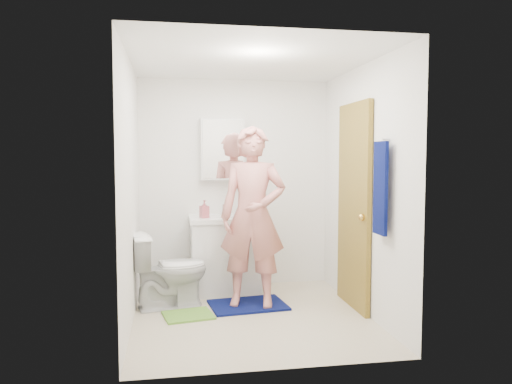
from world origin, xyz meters
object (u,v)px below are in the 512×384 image
toothbrush_cup (246,211)px  man (253,216)px  medicine_cabinet (223,149)px  soap_dispenser (204,209)px  vanity_cabinet (225,256)px  toilet (170,270)px  towel (381,188)px

toothbrush_cup → man: 0.69m
medicine_cabinet → toothbrush_cup: bearing=-31.2°
soap_dispenser → man: bearing=-50.1°
vanity_cabinet → man: (0.21, -0.62, 0.52)m
medicine_cabinet → toilet: bearing=-131.2°
vanity_cabinet → toilet: size_ratio=1.05×
toilet → man: man is taller
soap_dispenser → toothbrush_cup: bearing=17.8°
vanity_cabinet → towel: size_ratio=1.00×
towel → toothbrush_cup: towel is taller
toothbrush_cup → man: (-0.03, -0.69, 0.02)m
medicine_cabinet → towel: medicine_cabinet is taller
medicine_cabinet → man: bearing=-75.7°
vanity_cabinet → towel: 2.08m
soap_dispenser → toothbrush_cup: 0.51m
vanity_cabinet → man: size_ratio=0.44×
towel → toothbrush_cup: bearing=120.9°
vanity_cabinet → towel: bearing=-51.5°
medicine_cabinet → toothbrush_cup: 0.76m
toilet → man: (0.83, -0.14, 0.54)m
soap_dispenser → toothbrush_cup: size_ratio=1.52×
toilet → medicine_cabinet: bearing=-54.0°
medicine_cabinet → man: 1.10m
man → toilet: bearing=-173.9°
soap_dispenser → medicine_cabinet: bearing=52.3°
vanity_cabinet → toothbrush_cup: toothbrush_cup is taller
towel → toothbrush_cup: size_ratio=6.31×
medicine_cabinet → man: (0.21, -0.84, -0.68)m
vanity_cabinet → soap_dispenser: size_ratio=4.15×
towel → soap_dispenser: size_ratio=4.15×
toilet → toothbrush_cup: bearing=-70.1°
toothbrush_cup → soap_dispenser: bearing=-162.2°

